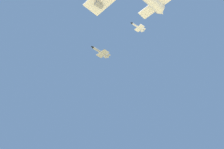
{
  "coord_description": "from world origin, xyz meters",
  "views": [
    {
      "loc": [
        -27.31,
        118.43,
        2.0
      ],
      "look_at": [
        -12.47,
        26.38,
        69.07
      ],
      "focal_mm": 37.0,
      "sensor_mm": 36.0,
      "label": 1
    }
  ],
  "objects": [
    {
      "name": "chase_jet_trailing",
      "position": [
        -27.61,
        -13.61,
        143.63
      ],
      "size": [
        12.54,
        13.11,
        4.0
      ],
      "rotation": [
        0.0,
        0.0,
        0.82
      ],
      "color": "silver"
    },
    {
      "name": "chase_jet_right_wing",
      "position": [
        -2.59,
        10.03,
        99.34
      ],
      "size": [
        11.48,
        13.91,
        4.0
      ],
      "rotation": [
        0.0,
        0.0,
        0.93
      ],
      "color": "#999EA3"
    }
  ]
}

